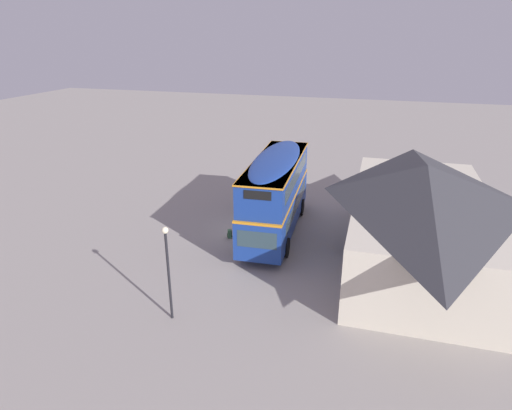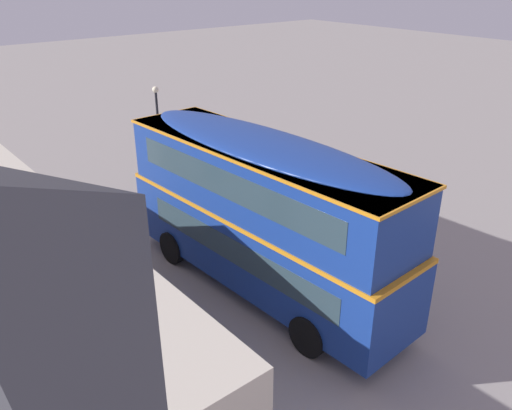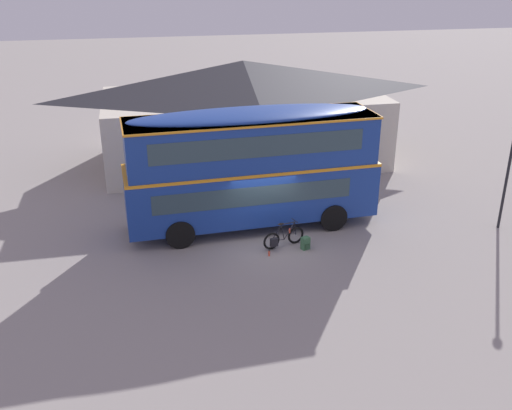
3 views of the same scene
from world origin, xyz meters
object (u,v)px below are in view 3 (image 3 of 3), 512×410
(touring_bicycle, at_px, (283,238))
(street_lamp, at_px, (509,165))
(backpack_on_ground, at_px, (305,242))
(double_decker_bus, at_px, (252,164))
(water_bottle_red_squeeze, at_px, (269,253))

(touring_bicycle, bearing_deg, street_lamp, -0.43)
(touring_bicycle, height_order, backpack_on_ground, touring_bicycle)
(double_decker_bus, relative_size, street_lamp, 2.32)
(backpack_on_ground, relative_size, water_bottle_red_squeeze, 2.39)
(backpack_on_ground, bearing_deg, street_lamp, 1.95)
(touring_bicycle, xyz_separation_m, backpack_on_ground, (0.79, -0.35, -0.10))
(street_lamp, bearing_deg, touring_bicycle, 179.57)
(double_decker_bus, height_order, street_lamp, double_decker_bus)
(touring_bicycle, relative_size, street_lamp, 0.39)
(street_lamp, bearing_deg, backpack_on_ground, -178.05)
(double_decker_bus, xyz_separation_m, street_lamp, (9.73, -2.12, 0.03))
(touring_bicycle, xyz_separation_m, water_bottle_red_squeeze, (-0.65, -0.61, -0.27))
(double_decker_bus, bearing_deg, backpack_on_ground, -56.62)
(double_decker_bus, xyz_separation_m, touring_bicycle, (0.78, -2.05, -2.27))
(backpack_on_ground, bearing_deg, touring_bicycle, 156.50)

